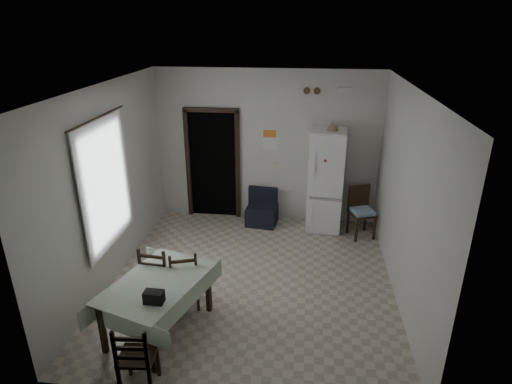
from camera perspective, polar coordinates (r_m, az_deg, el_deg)
The scene contains 25 objects.
ground at distance 6.69m, azimuth -0.52°, elevation -11.60°, with size 4.50×4.50×0.00m, color #C2B49E.
ceiling at distance 5.61m, azimuth -0.62°, elevation 13.79°, with size 4.20×4.50×0.02m, color white, non-canonical shape.
wall_back at distance 8.12m, azimuth 1.48°, elevation 5.97°, with size 4.20×0.02×2.90m, color silver, non-canonical shape.
wall_front at distance 4.04m, azimuth -4.75°, elevation -12.17°, with size 4.20×0.02×2.90m, color silver, non-canonical shape.
wall_left at distance 6.59m, azimuth -18.99°, elevation 0.79°, with size 0.02×4.50×2.90m, color silver, non-canonical shape.
wall_right at distance 6.12m, azimuth 19.34°, elevation -0.92°, with size 0.02×4.50×2.90m, color silver, non-canonical shape.
doorway at distance 8.58m, azimuth -5.43°, elevation 4.06°, with size 1.06×0.52×2.22m.
window_recess at distance 6.41m, azimuth -20.24°, elevation 0.99°, with size 0.10×1.20×1.60m, color silver.
curtain at distance 6.36m, azimuth -19.35°, elevation 0.95°, with size 0.02×1.45×1.85m, color white.
curtain_rod at distance 6.10m, azimuth -20.40°, elevation 9.28°, with size 0.02×0.02×1.60m, color black.
calendar at distance 8.05m, azimuth 1.84°, elevation 7.10°, with size 0.28×0.02×0.40m, color white.
calendar_image at distance 8.02m, azimuth 1.84°, elevation 7.78°, with size 0.24×0.01×0.14m, color orange.
light_switch at distance 8.20m, azimuth 2.49°, elevation 3.56°, with size 0.08×0.02×0.12m, color beige.
vent_left at distance 7.83m, azimuth 6.79°, elevation 13.26°, with size 0.12×0.12×0.03m, color brown.
vent_right at distance 7.84m, azimuth 8.14°, elevation 13.20°, with size 0.12×0.12×0.03m, color brown.
emergency_light at distance 7.83m, azimuth 11.68°, elevation 13.19°, with size 0.25×0.07×0.09m, color white.
fridge at distance 7.95m, azimuth 9.30°, elevation 1.52°, with size 0.62×0.62×1.90m, color white, non-canonical shape.
tan_cone at distance 7.62m, azimuth 10.17°, elevation 8.71°, with size 0.21×0.21×0.17m, color tan.
navy_seat at distance 8.21m, azimuth 0.79°, elevation -2.10°, with size 0.56×0.54×0.68m, color black, non-canonical shape.
corner_chair at distance 7.92m, azimuth 13.98°, elevation -2.71°, with size 0.41×0.41×0.94m, color black, non-canonical shape.
dining_table at distance 5.69m, azimuth -12.84°, elevation -14.65°, with size 0.92×1.40×0.73m, color #B7CAAD, non-canonical shape.
black_bag at distance 5.11m, azimuth -13.46°, elevation -13.46°, with size 0.22×0.13×0.14m, color black.
dining_chair_far_left at distance 6.09m, azimuth -12.76°, elevation -10.63°, with size 0.41×0.41×0.95m, color black, non-canonical shape.
dining_chair_far_right at distance 6.01m, azimuth -9.57°, elevation -11.17°, with size 0.38×0.38×0.89m, color black, non-canonical shape.
dining_chair_near_head at distance 4.97m, azimuth -15.56°, elevation -20.20°, with size 0.38×0.38×0.88m, color black, non-canonical shape.
Camera 1 is at (0.72, -5.50, 3.73)m, focal length 30.00 mm.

